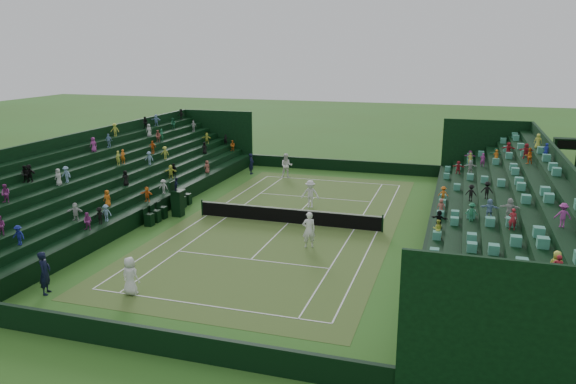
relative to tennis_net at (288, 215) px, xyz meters
name	(u,v)px	position (x,y,z in m)	size (l,w,h in m)	color
ground	(288,223)	(0.00, 0.00, -0.53)	(160.00, 160.00, 0.00)	#35611E
court_surface	(288,223)	(0.00, 0.00, -0.52)	(12.97, 26.77, 0.01)	#347627
perimeter_wall_north	(342,165)	(0.00, 15.88, -0.03)	(17.17, 0.20, 1.00)	black
perimeter_wall_south	(154,341)	(0.00, -15.88, -0.03)	(17.17, 0.20, 1.00)	black
perimeter_wall_east	(430,228)	(8.48, 0.00, -0.03)	(0.20, 31.77, 1.00)	black
perimeter_wall_west	(165,205)	(-8.48, 0.00, -0.03)	(0.20, 31.77, 1.00)	black
north_grandstand	(510,217)	(12.66, 0.00, 1.02)	(6.60, 32.00, 4.90)	black
south_grandstand	(109,185)	(-12.66, 0.00, 1.02)	(6.60, 32.00, 4.90)	black
tennis_net	(288,215)	(0.00, 0.00, 0.00)	(11.67, 0.10, 1.06)	black
scoreboard_tower	(567,145)	(17.75, 16.00, 2.62)	(2.00, 1.00, 3.70)	black
umpire_chair	(177,200)	(-7.22, -0.56, 0.55)	(0.80, 0.80, 2.53)	black
courtside_chairs	(169,208)	(-7.92, -0.43, -0.11)	(0.51, 5.48, 1.10)	black
player_near_west	(130,276)	(-3.54, -11.81, 0.33)	(0.84, 0.55, 1.72)	white
player_near_east	(309,230)	(2.33, -3.74, 0.47)	(0.73, 0.48, 2.00)	white
player_far_west	(287,166)	(-3.84, 11.99, 0.49)	(0.98, 0.77, 2.02)	white
player_far_east	(310,194)	(0.36, 3.92, 0.41)	(1.21, 0.70, 1.87)	white
line_judge_north	(251,164)	(-7.12, 12.44, 0.36)	(0.65, 0.42, 1.77)	black
line_judge_south	(45,273)	(-7.14, -12.84, 0.45)	(0.71, 0.47, 1.95)	black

